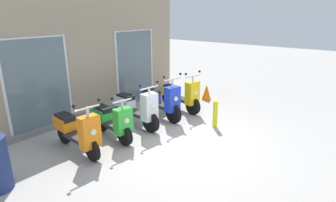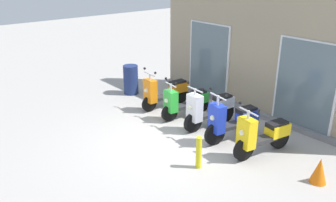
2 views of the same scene
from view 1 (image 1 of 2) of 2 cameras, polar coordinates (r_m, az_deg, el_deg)
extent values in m
plane|color=#A8A39E|center=(6.36, 2.77, -8.42)|extent=(40.00, 40.00, 0.00)
cube|color=gray|center=(8.11, -16.05, 9.32)|extent=(6.89, 0.30, 3.41)
cube|color=slate|center=(8.31, -14.08, -2.08)|extent=(6.89, 0.20, 0.12)
cube|color=silver|center=(7.27, -25.21, 2.89)|extent=(1.61, 0.04, 2.30)
cube|color=slate|center=(7.25, -25.13, 2.86)|extent=(1.49, 0.02, 2.22)
cube|color=silver|center=(9.09, -6.81, 7.17)|extent=(1.61, 0.04, 2.30)
cube|color=slate|center=(9.08, -6.71, 7.16)|extent=(1.49, 0.02, 2.22)
cylinder|color=black|center=(5.71, -15.43, -9.82)|extent=(0.12, 0.46, 0.45)
cylinder|color=black|center=(6.63, -20.77, -6.36)|extent=(0.12, 0.46, 0.45)
cube|color=#2D2D30|center=(6.12, -18.40, -7.12)|extent=(0.31, 0.73, 0.09)
cube|color=orange|center=(5.57, -15.98, -6.18)|extent=(0.40, 0.27, 0.65)
sphere|color=#F2EFCC|center=(5.46, -15.29, -6.20)|extent=(0.12, 0.12, 0.12)
cube|color=orange|center=(6.44, -20.65, -4.22)|extent=(0.34, 0.54, 0.28)
cube|color=black|center=(6.35, -20.62, -3.14)|extent=(0.29, 0.50, 0.11)
cylinder|color=silver|center=(5.43, -16.34, -2.25)|extent=(0.06, 0.06, 0.21)
cylinder|color=silver|center=(5.40, -16.42, -1.41)|extent=(0.53, 0.07, 0.04)
sphere|color=black|center=(5.50, -14.16, 0.23)|extent=(0.07, 0.07, 0.07)
sphere|color=black|center=(5.25, -18.97, -1.07)|extent=(0.07, 0.07, 0.07)
cylinder|color=black|center=(6.19, -8.94, -7.11)|extent=(0.18, 0.46, 0.45)
cylinder|color=black|center=(7.02, -13.76, -4.36)|extent=(0.18, 0.46, 0.45)
cube|color=#2D2D30|center=(6.56, -11.56, -4.85)|extent=(0.35, 0.68, 0.09)
cube|color=green|center=(6.09, -9.31, -4.07)|extent=(0.41, 0.29, 0.56)
sphere|color=#F2EFCC|center=(5.98, -8.63, -4.07)|extent=(0.12, 0.12, 0.12)
cube|color=green|center=(6.84, -13.50, -2.58)|extent=(0.37, 0.56, 0.28)
cube|color=black|center=(6.76, -13.42, -1.56)|extent=(0.33, 0.51, 0.11)
cylinder|color=silver|center=(5.96, -9.48, -0.79)|extent=(0.06, 0.06, 0.21)
cylinder|color=silver|center=(5.94, -9.53, 0.01)|extent=(0.48, 0.10, 0.04)
sphere|color=black|center=(6.04, -7.68, 1.39)|extent=(0.07, 0.07, 0.07)
sphere|color=black|center=(5.79, -11.55, 0.45)|extent=(0.07, 0.07, 0.07)
cylinder|color=black|center=(6.76, -3.58, -4.47)|extent=(0.16, 0.51, 0.50)
cylinder|color=black|center=(7.57, -9.28, -2.20)|extent=(0.16, 0.51, 0.50)
cube|color=#2D2D30|center=(7.12, -6.62, -2.53)|extent=(0.32, 0.71, 0.09)
cube|color=white|center=(6.65, -3.88, -1.23)|extent=(0.40, 0.27, 0.67)
sphere|color=#F2EFCC|center=(6.55, -3.12, -1.16)|extent=(0.12, 0.12, 0.12)
cube|color=white|center=(7.39, -8.94, -0.10)|extent=(0.35, 0.54, 0.28)
cube|color=black|center=(7.32, -8.80, 0.88)|extent=(0.30, 0.50, 0.11)
cylinder|color=silver|center=(6.53, -3.95, 2.13)|extent=(0.06, 0.06, 0.18)
cylinder|color=silver|center=(6.51, -3.97, 2.73)|extent=(0.55, 0.09, 0.04)
sphere|color=black|center=(6.67, -2.22, 4.01)|extent=(0.07, 0.07, 0.07)
sphere|color=black|center=(6.31, -5.85, 3.13)|extent=(0.07, 0.07, 0.07)
cylinder|color=black|center=(7.28, 1.11, -2.63)|extent=(0.19, 0.54, 0.54)
cylinder|color=black|center=(8.05, -3.94, -0.63)|extent=(0.19, 0.54, 0.54)
cube|color=#2D2D30|center=(7.63, -1.55, -0.87)|extent=(0.37, 0.69, 0.09)
cube|color=#1E38C6|center=(7.18, 0.92, 0.39)|extent=(0.42, 0.30, 0.66)
sphere|color=#F2EFCC|center=(7.08, 1.62, 0.46)|extent=(0.12, 0.12, 0.12)
cube|color=#1E38C6|center=(7.89, -3.54, 1.08)|extent=(0.39, 0.56, 0.28)
cube|color=black|center=(7.82, -3.38, 2.00)|extent=(0.34, 0.52, 0.11)
cylinder|color=silver|center=(7.06, 0.93, 3.73)|extent=(0.06, 0.06, 0.24)
cylinder|color=silver|center=(7.04, 0.94, 4.52)|extent=(0.55, 0.13, 0.04)
sphere|color=black|center=(7.20, 2.59, 5.63)|extent=(0.07, 0.07, 0.07)
sphere|color=black|center=(6.84, -0.80, 4.99)|extent=(0.07, 0.07, 0.07)
cylinder|color=black|center=(7.94, 5.19, -1.10)|extent=(0.20, 0.51, 0.50)
cylinder|color=black|center=(8.67, 0.10, 0.63)|extent=(0.20, 0.51, 0.50)
cube|color=#2D2D30|center=(8.27, 2.54, 0.46)|extent=(0.37, 0.70, 0.09)
cube|color=yellow|center=(7.85, 5.06, 1.64)|extent=(0.42, 0.30, 0.65)
sphere|color=#F2EFCC|center=(7.75, 5.76, 1.72)|extent=(0.12, 0.12, 0.12)
cube|color=yellow|center=(8.53, 0.54, 2.04)|extent=(0.39, 0.56, 0.28)
cube|color=black|center=(8.47, 0.72, 2.90)|extent=(0.34, 0.52, 0.11)
cylinder|color=silver|center=(7.74, 5.14, 4.54)|extent=(0.06, 0.06, 0.20)
cylinder|color=silver|center=(7.73, 5.16, 5.12)|extent=(0.54, 0.13, 0.04)
sphere|color=black|center=(7.90, 6.56, 6.10)|extent=(0.07, 0.07, 0.07)
sphere|color=black|center=(7.51, 3.73, 5.58)|extent=(0.07, 0.07, 0.07)
cone|color=orange|center=(9.34, 7.98, 1.80)|extent=(0.32, 0.32, 0.52)
cylinder|color=yellow|center=(7.12, 9.77, -2.69)|extent=(0.12, 0.12, 0.70)
camera|label=2|loc=(10.47, 49.49, 18.36)|focal=37.88mm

